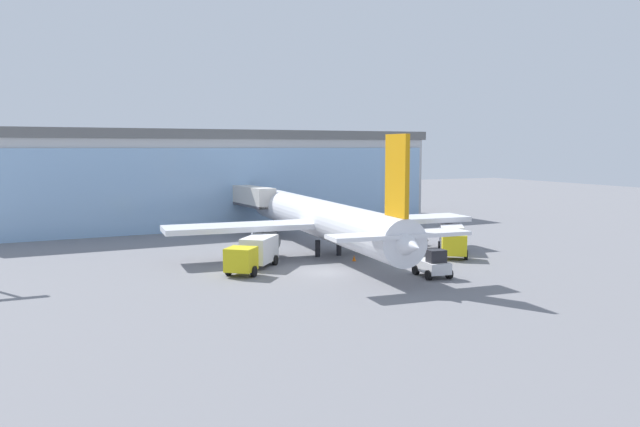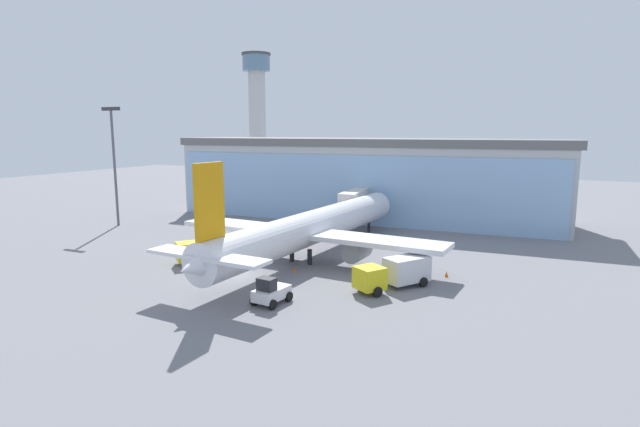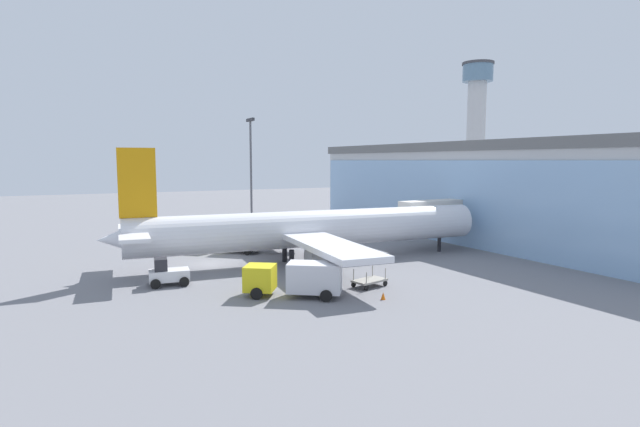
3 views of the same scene
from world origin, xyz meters
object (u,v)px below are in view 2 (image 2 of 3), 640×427
at_px(airplane, 311,228).
at_px(fuel_truck, 395,272).
at_px(safety_cone_nose, 295,269).
at_px(jet_bridge, 358,199).
at_px(control_tower, 257,109).
at_px(safety_cone_wingtip, 447,274).
at_px(apron_light_mast, 114,155).
at_px(catering_truck, 215,248).
at_px(pushback_tug, 271,292).
at_px(baggage_cart, 412,265).

relative_size(airplane, fuel_truck, 5.49).
bearing_deg(safety_cone_nose, jet_bridge, 95.43).
bearing_deg(control_tower, safety_cone_wingtip, -47.41).
bearing_deg(airplane, apron_light_mast, 85.01).
relative_size(catering_truck, safety_cone_nose, 12.74).
height_order(airplane, safety_cone_wingtip, airplane).
distance_m(safety_cone_nose, safety_cone_wingtip, 14.75).
bearing_deg(fuel_truck, safety_cone_nose, -60.74).
relative_size(fuel_truck, safety_cone_wingtip, 13.28).
bearing_deg(airplane, fuel_truck, -114.60).
bearing_deg(catering_truck, apron_light_mast, -73.32).
bearing_deg(fuel_truck, catering_truck, -58.92).
bearing_deg(pushback_tug, control_tower, 38.83).
xyz_separation_m(control_tower, safety_cone_wingtip, (63.60, -69.18, -19.40)).
bearing_deg(safety_cone_wingtip, baggage_cart, 163.24).
bearing_deg(pushback_tug, catering_truck, 60.16).
relative_size(jet_bridge, safety_cone_nose, 22.33).
height_order(airplane, safety_cone_nose, airplane).
distance_m(jet_bridge, catering_truck, 25.30).
distance_m(apron_light_mast, pushback_tug, 43.65).
relative_size(safety_cone_nose, safety_cone_wingtip, 1.00).
relative_size(fuel_truck, pushback_tug, 2.16).
height_order(jet_bridge, catering_truck, jet_bridge).
distance_m(control_tower, fuel_truck, 97.53).
height_order(jet_bridge, baggage_cart, jet_bridge).
xyz_separation_m(airplane, baggage_cart, (11.17, 0.33, -2.88)).
distance_m(fuel_truck, safety_cone_nose, 10.54).
bearing_deg(safety_cone_nose, pushback_tug, -74.60).
distance_m(baggage_cart, safety_cone_nose, 11.82).
xyz_separation_m(apron_light_mast, catering_truck, (25.53, -11.00, -8.84)).
xyz_separation_m(catering_truck, safety_cone_nose, (9.68, -0.07, -1.19)).
height_order(catering_truck, fuel_truck, same).
distance_m(control_tower, airplane, 85.56).
relative_size(control_tower, safety_cone_nose, 61.74).
distance_m(airplane, catering_truck, 10.51).
relative_size(jet_bridge, catering_truck, 1.75).
distance_m(control_tower, safety_cone_wingtip, 95.95).
distance_m(apron_light_mast, catering_truck, 29.17).
distance_m(fuel_truck, pushback_tug, 11.42).
bearing_deg(apron_light_mast, baggage_cart, -6.60).
height_order(fuel_truck, baggage_cart, fuel_truck).
height_order(apron_light_mast, airplane, apron_light_mast).
bearing_deg(baggage_cart, pushback_tug, -42.58).
height_order(jet_bridge, pushback_tug, jet_bridge).
xyz_separation_m(apron_light_mast, airplane, (34.34, -5.60, -6.93)).
distance_m(control_tower, pushback_tug, 99.58).
xyz_separation_m(jet_bridge, safety_cone_wingtip, (16.27, -19.40, -3.97)).
bearing_deg(baggage_cart, safety_cone_wingtip, 58.69).
xyz_separation_m(pushback_tug, safety_cone_wingtip, (11.53, 13.61, -0.70)).
height_order(control_tower, baggage_cart, control_tower).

